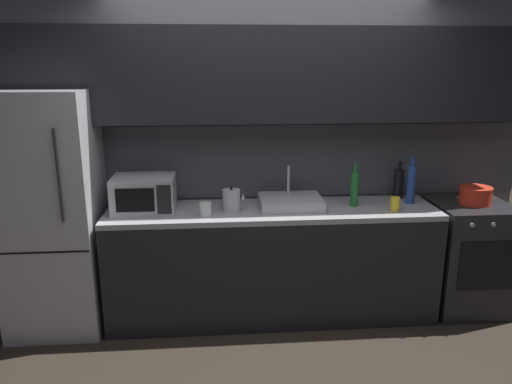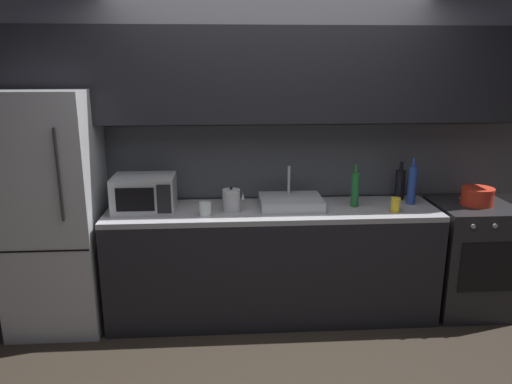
{
  "view_description": "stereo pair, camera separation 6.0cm",
  "coord_description": "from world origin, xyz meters",
  "px_view_note": "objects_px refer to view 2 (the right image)",
  "views": [
    {
      "loc": [
        -0.43,
        -2.67,
        2.0
      ],
      "look_at": [
        -0.13,
        0.9,
        1.04
      ],
      "focal_mm": 34.16,
      "sensor_mm": 36.0,
      "label": 1
    },
    {
      "loc": [
        -0.37,
        -2.68,
        2.0
      ],
      "look_at": [
        -0.13,
        0.9,
        1.04
      ],
      "focal_mm": 34.16,
      "sensor_mm": 36.0,
      "label": 2
    }
  ],
  "objects_px": {
    "kettle": "(232,200)",
    "cooking_pot": "(477,196)",
    "wine_bottle_green": "(355,189)",
    "mug_clear": "(205,209)",
    "mug_yellow": "(395,205)",
    "wine_bottle_blue": "(412,185)",
    "mug_white": "(231,198)",
    "wine_bottle_dark": "(400,184)",
    "oven_range": "(468,257)",
    "microwave": "(144,193)",
    "refrigerator": "(53,212)"
  },
  "relations": [
    {
      "from": "wine_bottle_blue",
      "to": "cooking_pot",
      "type": "relative_size",
      "value": 1.5
    },
    {
      "from": "mug_clear",
      "to": "cooking_pot",
      "type": "xyz_separation_m",
      "value": [
        2.14,
        0.14,
        0.02
      ]
    },
    {
      "from": "kettle",
      "to": "wine_bottle_green",
      "type": "height_order",
      "value": "wine_bottle_green"
    },
    {
      "from": "wine_bottle_blue",
      "to": "mug_white",
      "type": "bearing_deg",
      "value": 176.07
    },
    {
      "from": "refrigerator",
      "to": "microwave",
      "type": "distance_m",
      "value": 0.69
    },
    {
      "from": "kettle",
      "to": "mug_yellow",
      "type": "height_order",
      "value": "kettle"
    },
    {
      "from": "wine_bottle_green",
      "to": "mug_white",
      "type": "distance_m",
      "value": 0.98
    },
    {
      "from": "wine_bottle_dark",
      "to": "mug_clear",
      "type": "bearing_deg",
      "value": -167.66
    },
    {
      "from": "kettle",
      "to": "cooking_pot",
      "type": "bearing_deg",
      "value": 1.17
    },
    {
      "from": "refrigerator",
      "to": "wine_bottle_green",
      "type": "relative_size",
      "value": 5.45
    },
    {
      "from": "oven_range",
      "to": "wine_bottle_dark",
      "type": "distance_m",
      "value": 0.82
    },
    {
      "from": "wine_bottle_green",
      "to": "cooking_pot",
      "type": "xyz_separation_m",
      "value": [
        0.98,
        -0.02,
        -0.07
      ]
    },
    {
      "from": "microwave",
      "to": "cooking_pot",
      "type": "xyz_separation_m",
      "value": [
        2.6,
        -0.02,
        -0.07
      ]
    },
    {
      "from": "kettle",
      "to": "mug_white",
      "type": "bearing_deg",
      "value": 90.94
    },
    {
      "from": "mug_clear",
      "to": "mug_white",
      "type": "xyz_separation_m",
      "value": [
        0.19,
        0.29,
        -0.01
      ]
    },
    {
      "from": "oven_range",
      "to": "mug_clear",
      "type": "height_order",
      "value": "mug_clear"
    },
    {
      "from": "wine_bottle_dark",
      "to": "mug_yellow",
      "type": "bearing_deg",
      "value": -113.91
    },
    {
      "from": "oven_range",
      "to": "wine_bottle_green",
      "type": "relative_size",
      "value": 2.7
    },
    {
      "from": "mug_yellow",
      "to": "oven_range",
      "type": "bearing_deg",
      "value": 11.29
    },
    {
      "from": "oven_range",
      "to": "wine_bottle_green",
      "type": "bearing_deg",
      "value": 178.88
    },
    {
      "from": "wine_bottle_dark",
      "to": "mug_white",
      "type": "height_order",
      "value": "wine_bottle_dark"
    },
    {
      "from": "refrigerator",
      "to": "wine_bottle_dark",
      "type": "distance_m",
      "value": 2.74
    },
    {
      "from": "wine_bottle_blue",
      "to": "mug_white",
      "type": "height_order",
      "value": "wine_bottle_blue"
    },
    {
      "from": "wine_bottle_green",
      "to": "mug_white",
      "type": "relative_size",
      "value": 3.75
    },
    {
      "from": "kettle",
      "to": "wine_bottle_dark",
      "type": "xyz_separation_m",
      "value": [
        1.39,
        0.25,
        0.04
      ]
    },
    {
      "from": "wine_bottle_green",
      "to": "cooking_pot",
      "type": "bearing_deg",
      "value": -1.02
    },
    {
      "from": "wine_bottle_blue",
      "to": "cooking_pot",
      "type": "distance_m",
      "value": 0.52
    },
    {
      "from": "mug_clear",
      "to": "mug_white",
      "type": "height_order",
      "value": "mug_clear"
    },
    {
      "from": "oven_range",
      "to": "wine_bottle_dark",
      "type": "height_order",
      "value": "wine_bottle_dark"
    },
    {
      "from": "mug_yellow",
      "to": "cooking_pot",
      "type": "xyz_separation_m",
      "value": [
        0.71,
        0.14,
        0.01
      ]
    },
    {
      "from": "wine_bottle_blue",
      "to": "mug_yellow",
      "type": "xyz_separation_m",
      "value": [
        -0.2,
        -0.2,
        -0.1
      ]
    },
    {
      "from": "microwave",
      "to": "kettle",
      "type": "height_order",
      "value": "microwave"
    },
    {
      "from": "mug_yellow",
      "to": "wine_bottle_dark",
      "type": "bearing_deg",
      "value": 66.09
    },
    {
      "from": "mug_yellow",
      "to": "mug_clear",
      "type": "relative_size",
      "value": 1.09
    },
    {
      "from": "wine_bottle_green",
      "to": "mug_white",
      "type": "bearing_deg",
      "value": 171.98
    },
    {
      "from": "oven_range",
      "to": "mug_clear",
      "type": "xyz_separation_m",
      "value": [
        -2.13,
        -0.14,
        0.5
      ]
    },
    {
      "from": "wine_bottle_blue",
      "to": "mug_clear",
      "type": "height_order",
      "value": "wine_bottle_blue"
    },
    {
      "from": "mug_clear",
      "to": "wine_bottle_blue",
      "type": "bearing_deg",
      "value": 6.79
    },
    {
      "from": "wine_bottle_blue",
      "to": "mug_white",
      "type": "xyz_separation_m",
      "value": [
        -1.43,
        0.1,
        -0.11
      ]
    },
    {
      "from": "microwave",
      "to": "wine_bottle_green",
      "type": "bearing_deg",
      "value": -0.03
    },
    {
      "from": "refrigerator",
      "to": "mug_white",
      "type": "relative_size",
      "value": 20.45
    },
    {
      "from": "refrigerator",
      "to": "oven_range",
      "type": "height_order",
      "value": "refrigerator"
    },
    {
      "from": "microwave",
      "to": "refrigerator",
      "type": "bearing_deg",
      "value": -178.45
    },
    {
      "from": "wine_bottle_dark",
      "to": "wine_bottle_blue",
      "type": "bearing_deg",
      "value": -75.22
    },
    {
      "from": "wine_bottle_green",
      "to": "mug_clear",
      "type": "relative_size",
      "value": 3.31
    },
    {
      "from": "wine_bottle_dark",
      "to": "microwave",
      "type": "bearing_deg",
      "value": -174.69
    },
    {
      "from": "cooking_pot",
      "to": "kettle",
      "type": "bearing_deg",
      "value": -178.83
    },
    {
      "from": "mug_yellow",
      "to": "cooking_pot",
      "type": "height_order",
      "value": "cooking_pot"
    },
    {
      "from": "microwave",
      "to": "mug_yellow",
      "type": "height_order",
      "value": "microwave"
    },
    {
      "from": "microwave",
      "to": "wine_bottle_green",
      "type": "xyz_separation_m",
      "value": [
        1.62,
        -0.0,
        0.0
      ]
    }
  ]
}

